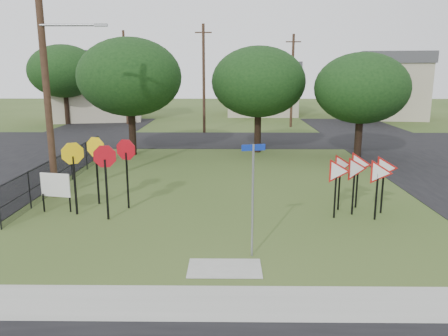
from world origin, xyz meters
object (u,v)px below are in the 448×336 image
at_px(stop_sign_cluster, 100,160).
at_px(info_board, 55,186).
at_px(yield_sign_cluster, 359,171).
at_px(street_name_sign, 253,194).

height_order(stop_sign_cluster, info_board, stop_sign_cluster).
height_order(stop_sign_cluster, yield_sign_cluster, stop_sign_cluster).
bearing_deg(info_board, stop_sign_cluster, 3.77).
bearing_deg(stop_sign_cluster, street_name_sign, -36.61).
relative_size(stop_sign_cluster, info_board, 1.82).
height_order(yield_sign_cluster, info_board, yield_sign_cluster).
relative_size(street_name_sign, yield_sign_cluster, 1.14).
bearing_deg(yield_sign_cluster, info_board, 179.55).
bearing_deg(yield_sign_cluster, stop_sign_cluster, 178.79).
relative_size(stop_sign_cluster, yield_sign_cluster, 0.95).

